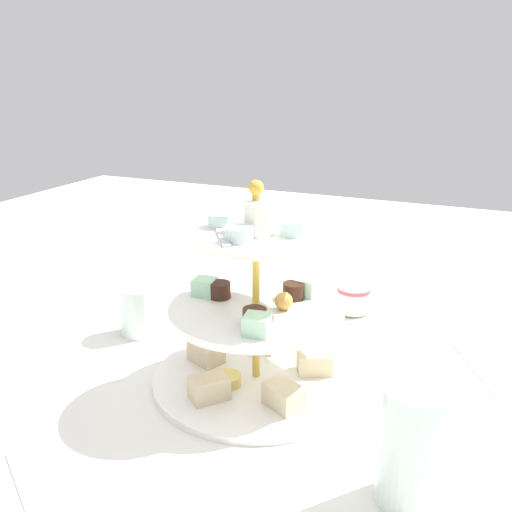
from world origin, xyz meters
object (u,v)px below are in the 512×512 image
(tiered_serving_stand, at_px, (256,325))
(butter_knife_left, at_px, (28,497))
(water_glass_mid_back, at_px, (138,310))
(water_glass_short_left, at_px, (271,286))
(butter_knife_right, at_px, (475,366))
(water_glass_tall_right, at_px, (413,445))
(teacup_with_saucer, at_px, (353,301))

(tiered_serving_stand, distance_m, butter_knife_left, 0.33)
(water_glass_mid_back, bearing_deg, water_glass_short_left, 141.96)
(butter_knife_left, distance_m, water_glass_mid_back, 0.38)
(tiered_serving_stand, bearing_deg, butter_knife_right, 121.05)
(water_glass_short_left, distance_m, butter_knife_right, 0.37)
(water_glass_mid_back, bearing_deg, butter_knife_right, 101.32)
(water_glass_short_left, xyz_separation_m, butter_knife_left, (0.56, -0.04, -0.03))
(water_glass_tall_right, height_order, water_glass_short_left, water_glass_tall_right)
(water_glass_short_left, xyz_separation_m, water_glass_mid_back, (0.20, -0.15, 0.00))
(tiered_serving_stand, relative_size, teacup_with_saucer, 3.17)
(water_glass_short_left, height_order, butter_knife_left, water_glass_short_left)
(water_glass_short_left, distance_m, teacup_with_saucer, 0.15)
(butter_knife_right, xyz_separation_m, water_glass_mid_back, (0.10, -0.51, 0.04))
(tiered_serving_stand, xyz_separation_m, butter_knife_left, (0.30, -0.12, -0.09))
(teacup_with_saucer, distance_m, butter_knife_right, 0.24)
(butter_knife_left, relative_size, butter_knife_right, 1.00)
(butter_knife_left, relative_size, water_glass_mid_back, 2.09)
(tiered_serving_stand, xyz_separation_m, butter_knife_right, (-0.17, 0.28, -0.09))
(butter_knife_right, bearing_deg, water_glass_short_left, 49.62)
(water_glass_short_left, xyz_separation_m, butter_knife_right, (0.09, 0.36, -0.03))
(butter_knife_right, relative_size, water_glass_mid_back, 2.09)
(water_glass_tall_right, bearing_deg, teacup_with_saucer, -158.65)
(water_glass_short_left, bearing_deg, water_glass_mid_back, -38.04)
(tiered_serving_stand, bearing_deg, teacup_with_saucer, 166.84)
(water_glass_short_left, height_order, butter_knife_right, water_glass_short_left)
(water_glass_short_left, height_order, teacup_with_saucer, water_glass_short_left)
(water_glass_short_left, height_order, water_glass_mid_back, water_glass_mid_back)
(water_glass_short_left, distance_m, butter_knife_left, 0.56)
(water_glass_tall_right, distance_m, water_glass_mid_back, 0.51)
(tiered_serving_stand, distance_m, water_glass_tall_right, 0.27)
(tiered_serving_stand, relative_size, water_glass_mid_back, 3.51)
(butter_knife_left, distance_m, butter_knife_right, 0.61)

